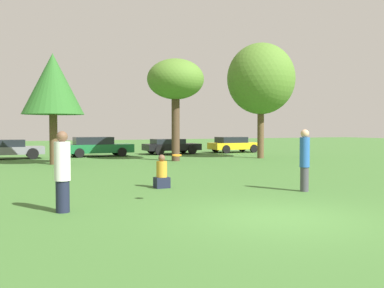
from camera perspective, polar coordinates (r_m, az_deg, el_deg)
name	(u,v)px	position (r m, az deg, el deg)	size (l,w,h in m)	color
ground_plane	(281,218)	(9.89, 11.42, -9.35)	(120.00, 120.00, 0.00)	#3D6B2D
person_thrower	(62,171)	(10.58, -16.47, -3.42)	(0.37, 0.37, 1.88)	#191E33
person_catcher	(305,159)	(13.90, 14.41, -1.91)	(0.30, 0.30, 1.91)	#3F3F47
frisbee	(177,155)	(11.31, -1.98, -1.47)	(0.25, 0.24, 0.06)	orange
bystander_sitting	(162,174)	(14.33, -3.95, -3.95)	(0.46, 0.39, 1.09)	#191E33
tree_1	(53,85)	(24.53, -17.62, 7.36)	(3.23, 3.23, 5.88)	brown
tree_2	(176,81)	(25.87, -2.15, 8.21)	(3.32, 3.32, 5.97)	#473323
tree_3	(261,79)	(28.58, 8.94, 8.32)	(4.31, 4.31, 7.33)	brown
parked_car_grey	(10,149)	(29.63, -22.54, -0.56)	(3.84, 1.90, 1.21)	slate
parked_car_green	(97,146)	(30.42, -12.23, -0.30)	(4.58, 1.85, 1.33)	#196633
parked_car_black	(171,146)	(32.45, -2.77, -0.22)	(4.13, 1.90, 1.12)	black
parked_car_yellow	(234,144)	(34.61, 5.42, -0.04)	(3.97, 1.93, 1.22)	gold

